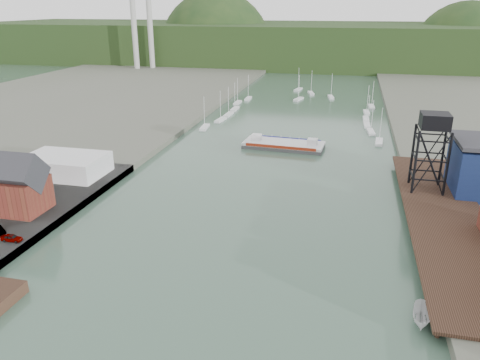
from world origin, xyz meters
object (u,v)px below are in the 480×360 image
at_px(lift_tower, 434,126).
at_px(motorboat, 422,316).
at_px(chain_ferry, 284,145).
at_px(car_west_a, 12,238).
at_px(harbor_building, 12,188).

height_order(lift_tower, motorboat, lift_tower).
height_order(chain_ferry, car_west_a, chain_ferry).
height_order(motorboat, car_west_a, car_west_a).
relative_size(harbor_building, car_west_a, 3.46).
relative_size(chain_ferry, car_west_a, 6.55).
xyz_separation_m(lift_tower, car_west_a, (-69.28, -38.97, -13.45)).
distance_m(harbor_building, chain_ferry, 72.42).
xyz_separation_m(lift_tower, motorboat, (-5.67, -43.76, -14.56)).
bearing_deg(lift_tower, chain_ferry, 138.55).
height_order(harbor_building, motorboat, harbor_building).
bearing_deg(lift_tower, car_west_a, -150.64).
bearing_deg(car_west_a, motorboat, -97.45).
xyz_separation_m(motorboat, car_west_a, (-63.61, 4.79, 1.11)).
bearing_deg(motorboat, harbor_building, 173.95).
relative_size(lift_tower, motorboat, 2.83).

